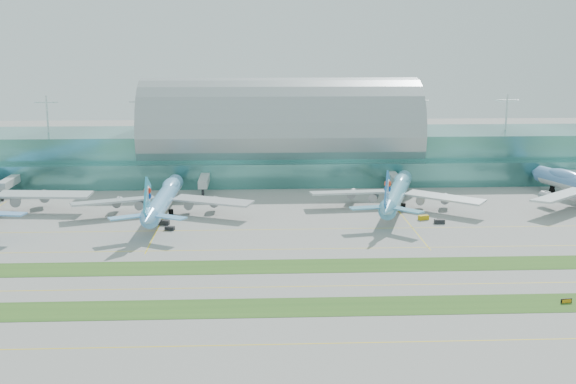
{
  "coord_description": "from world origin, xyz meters",
  "views": [
    {
      "loc": [
        -10.9,
        -183.31,
        60.86
      ],
      "look_at": [
        0.0,
        55.0,
        9.0
      ],
      "focal_mm": 45.0,
      "sensor_mm": 36.0,
      "label": 1
    }
  ],
  "objects_px": {
    "terminal": "(280,145)",
    "airliner_b": "(164,198)",
    "airliner_c": "(397,192)",
    "taxiway_sign_east": "(566,301)"
  },
  "relations": [
    {
      "from": "airliner_b",
      "to": "terminal",
      "type": "bearing_deg",
      "value": 59.39
    },
    {
      "from": "terminal",
      "to": "taxiway_sign_east",
      "type": "height_order",
      "value": "terminal"
    },
    {
      "from": "airliner_c",
      "to": "taxiway_sign_east",
      "type": "bearing_deg",
      "value": -60.5
    },
    {
      "from": "airliner_c",
      "to": "terminal",
      "type": "bearing_deg",
      "value": 139.84
    },
    {
      "from": "terminal",
      "to": "taxiway_sign_east",
      "type": "bearing_deg",
      "value": -68.8
    },
    {
      "from": "terminal",
      "to": "taxiway_sign_east",
      "type": "relative_size",
      "value": 124.12
    },
    {
      "from": "airliner_b",
      "to": "airliner_c",
      "type": "bearing_deg",
      "value": 5.82
    },
    {
      "from": "terminal",
      "to": "airliner_b",
      "type": "xyz_separation_m",
      "value": [
        -42.65,
        -67.32,
        -8.16
      ]
    },
    {
      "from": "airliner_c",
      "to": "taxiway_sign_east",
      "type": "xyz_separation_m",
      "value": [
        21.23,
        -95.63,
        -5.45
      ]
    },
    {
      "from": "airliner_b",
      "to": "airliner_c",
      "type": "relative_size",
      "value": 1.03
    }
  ]
}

